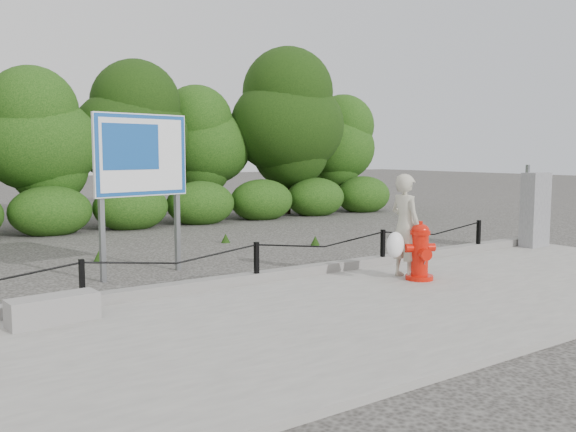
% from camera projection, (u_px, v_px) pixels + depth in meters
% --- Properties ---
extents(ground, '(90.00, 90.00, 0.00)m').
position_uv_depth(ground, '(257.00, 288.00, 8.88)').
color(ground, '#2D2B28').
rests_on(ground, ground).
extents(sidewalk, '(14.00, 4.00, 0.08)m').
position_uv_depth(sidewalk, '(345.00, 316.00, 7.24)').
color(sidewalk, gray).
rests_on(sidewalk, ground).
extents(curb, '(14.00, 0.22, 0.14)m').
position_uv_depth(curb, '(255.00, 277.00, 8.90)').
color(curb, slate).
rests_on(curb, sidewalk).
extents(chain_barrier, '(10.06, 0.06, 0.60)m').
position_uv_depth(chain_barrier, '(256.00, 257.00, 8.83)').
color(chain_barrier, black).
rests_on(chain_barrier, sidewalk).
extents(treeline, '(20.42, 3.94, 5.12)m').
position_uv_depth(treeline, '(81.00, 126.00, 15.96)').
color(treeline, black).
rests_on(treeline, ground).
extents(fire_hydrant, '(0.54, 0.54, 0.88)m').
position_uv_depth(fire_hydrant, '(420.00, 252.00, 9.04)').
color(fire_hydrant, red).
rests_on(fire_hydrant, sidewalk).
extents(pedestrian, '(0.69, 0.59, 1.57)m').
position_uv_depth(pedestrian, '(405.00, 227.00, 9.16)').
color(pedestrian, '#B5B09B').
rests_on(pedestrian, sidewalk).
extents(concrete_block, '(0.99, 0.42, 0.31)m').
position_uv_depth(concrete_block, '(53.00, 309.00, 6.77)').
color(concrete_block, gray).
rests_on(concrete_block, sidewalk).
extents(utility_cabinet, '(0.56, 0.40, 1.64)m').
position_uv_depth(utility_cabinet, '(535.00, 210.00, 12.20)').
color(utility_cabinet, '#98989A').
rests_on(utility_cabinet, sidewalk).
extents(advertising_sign, '(1.59, 0.37, 2.57)m').
position_uv_depth(advertising_sign, '(141.00, 162.00, 9.53)').
color(advertising_sign, slate).
rests_on(advertising_sign, ground).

